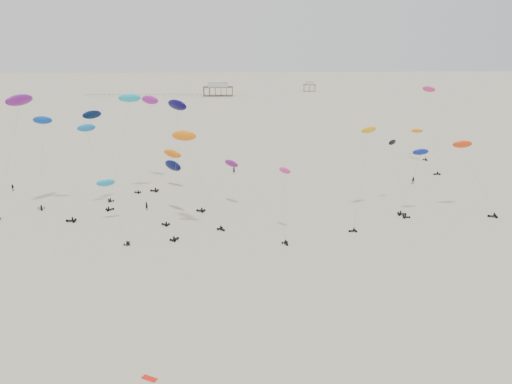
{
  "coord_description": "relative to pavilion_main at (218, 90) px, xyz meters",
  "views": [
    {
      "loc": [
        -6.09,
        -7.36,
        35.52
      ],
      "look_at": [
        0.0,
        88.0,
        7.0
      ],
      "focal_mm": 35.0,
      "sensor_mm": 36.0,
      "label": 1
    }
  ],
  "objects": [
    {
      "name": "pavilion_main",
      "position": [
        0.0,
        0.0,
        0.0
      ],
      "size": [
        21.0,
        13.0,
        9.8
      ],
      "color": "brown",
      "rests_on": "ground"
    },
    {
      "name": "rig_11",
      "position": [
        42.01,
        -252.64,
        4.27
      ],
      "size": [
        2.76,
        14.08,
        17.68
      ],
      "rotation": [
        0.0,
        0.0,
        4.58
      ],
      "color": "black",
      "rests_on": "ground"
    },
    {
      "name": "spectator_0",
      "position": [
        -13.7,
        -250.69,
        -4.22
      ],
      "size": [
        0.91,
        0.78,
        2.12
      ],
      "primitive_type": "imported",
      "rotation": [
        0.0,
        0.0,
        2.77
      ],
      "color": "black",
      "rests_on": "ground"
    },
    {
      "name": "rig_10",
      "position": [
        3.6,
        -249.29,
        3.13
      ],
      "size": [
        10.15,
        8.24,
        11.82
      ],
      "rotation": [
        0.0,
        0.0,
        1.21
      ],
      "color": "black",
      "rests_on": "ground"
    },
    {
      "name": "ground_plane",
      "position": [
        10.0,
        -150.0,
        -4.22
      ],
      "size": [
        900.0,
        900.0,
        0.0
      ],
      "primitive_type": "plane",
      "color": "beige"
    },
    {
      "name": "rig_1",
      "position": [
        -19.17,
        -260.35,
        2.25
      ],
      "size": [
        9.01,
        15.8,
        16.52
      ],
      "rotation": [
        0.0,
        0.0,
        6.11
      ],
      "color": "black",
      "rests_on": "ground"
    },
    {
      "name": "spectator_3",
      "position": [
        6.39,
        -219.67,
        -4.22
      ],
      "size": [
        0.95,
        0.76,
        2.29
      ],
      "primitive_type": "imported",
      "rotation": [
        0.0,
        0.0,
        2.9
      ],
      "color": "black",
      "rests_on": "ground"
    },
    {
      "name": "rig_6",
      "position": [
        -2.67,
        -263.61,
        11.67
      ],
      "size": [
        10.23,
        3.59,
        19.96
      ],
      "rotation": [
        0.0,
        0.0,
        3.82
      ],
      "color": "black",
      "rests_on": "ground"
    },
    {
      "name": "rig_4",
      "position": [
        -36.44,
        -245.68,
        10.35
      ],
      "size": [
        4.43,
        6.9,
        20.34
      ],
      "rotation": [
        0.0,
        0.0,
        3.49
      ],
      "color": "black",
      "rests_on": "ground"
    },
    {
      "name": "rig_15",
      "position": [
        -40.38,
        -246.67,
        17.84
      ],
      "size": [
        8.13,
        14.07,
        25.9
      ],
      "rotation": [
        0.0,
        0.0,
        0.39
      ],
      "color": "black",
      "rests_on": "ground"
    },
    {
      "name": "rig_13",
      "position": [
        -9.91,
        -233.45,
        3.47
      ],
      "size": [
        8.67,
        7.59,
        10.57
      ],
      "rotation": [
        0.0,
        0.0,
        1.36
      ],
      "color": "black",
      "rests_on": "ground"
    },
    {
      "name": "rig_0",
      "position": [
        66.8,
        -201.75,
        1.91
      ],
      "size": [
        4.04,
        9.6,
        10.13
      ],
      "rotation": [
        0.0,
        0.0,
        3.28
      ],
      "color": "black",
      "rests_on": "ground"
    },
    {
      "name": "rig_7",
      "position": [
        44.11,
        -256.84,
        4.95
      ],
      "size": [
        6.53,
        3.43,
        14.41
      ],
      "rotation": [
        0.0,
        0.0,
        4.61
      ],
      "color": "black",
      "rests_on": "ground"
    },
    {
      "name": "rig_9",
      "position": [
        -25.87,
        -248.49,
        11.34
      ],
      "size": [
        6.3,
        15.35,
        22.82
      ],
      "rotation": [
        0.0,
        0.0,
        1.54
      ],
      "color": "black",
      "rests_on": "ground"
    },
    {
      "name": "rig_3",
      "position": [
        15.12,
        -268.18,
        3.58
      ],
      "size": [
        2.72,
        9.68,
        13.45
      ],
      "rotation": [
        0.0,
        0.0,
        3.44
      ],
      "color": "black",
      "rests_on": "ground"
    },
    {
      "name": "rig_17",
      "position": [
        -7.32,
        -253.87,
        5.31
      ],
      "size": [
        4.99,
        11.79,
        12.87
      ],
      "rotation": [
        0.0,
        0.0,
        1.09
      ],
      "color": "black",
      "rests_on": "ground"
    },
    {
      "name": "spectator_2",
      "position": [
        -49.45,
        -233.56,
        -4.22
      ],
      "size": [
        1.3,
        0.93,
        1.99
      ],
      "primitive_type": "imported",
      "rotation": [
        0.0,
        0.0,
        6.0
      ],
      "color": "black",
      "rests_on": "ground"
    },
    {
      "name": "rig_12",
      "position": [
        64.44,
        -213.83,
        13.3
      ],
      "size": [
        4.26,
        17.48,
        25.47
      ],
      "rotation": [
        0.0,
        0.0,
        1.72
      ],
      "color": "black",
      "rests_on": "ground"
    },
    {
      "name": "pier_fence",
      "position": [
        -52.0,
        -0.0,
        -3.45
      ],
      "size": [
        80.2,
        0.2,
        1.5
      ],
      "color": "black",
      "rests_on": "ground"
    },
    {
      "name": "pavilion_small",
      "position": [
        70.0,
        30.0,
        -0.74
      ],
      "size": [
        9.0,
        7.0,
        8.0
      ],
      "color": "brown",
      "rests_on": "ground"
    },
    {
      "name": "spectator_1",
      "position": [
        53.34,
        -233.72,
        -4.22
      ],
      "size": [
        1.16,
        0.85,
        2.12
      ],
      "primitive_type": "imported",
      "rotation": [
        0.0,
        0.0,
        6.02
      ],
      "color": "black",
      "rests_on": "ground"
    },
    {
      "name": "rig_18",
      "position": [
        56.59,
        -255.56,
        7.09
      ],
      "size": [
        8.75,
        8.57,
        16.24
      ],
      "rotation": [
        0.0,
        0.0,
        1.36
      ],
      "color": "black",
      "rests_on": "ground"
    },
    {
      "name": "rig_8",
      "position": [
        -19.1,
        -236.7,
        15.99
      ],
      "size": [
        8.4,
        11.17,
        24.8
      ],
      "rotation": [
        0.0,
        0.0,
        0.65
      ],
      "color": "black",
      "rests_on": "ground"
    },
    {
      "name": "rig_19",
      "position": [
        -15.48,
        -226.0,
        15.54
      ],
      "size": [
        6.49,
        16.21,
        24.22
      ],
      "rotation": [
        0.0,
        0.0,
        1.22
      ],
      "color": "black",
      "rests_on": "ground"
    },
    {
      "name": "rig_16",
      "position": [
        -4.97,
        -263.48,
        17.09
      ],
      "size": [
        5.31,
        10.86,
        25.8
      ],
      "rotation": [
        0.0,
        0.0,
        5.6
      ],
      "color": "black",
      "rests_on": "ground"
    },
    {
      "name": "rig_2",
      "position": [
        33.65,
        -255.62,
        10.26
      ],
      "size": [
        9.16,
        16.64,
        22.49
      ],
      "rotation": [
        0.0,
        0.0,
        1.75
      ],
      "color": "black",
      "rests_on": "ground"
    },
    {
      "name": "rig_5",
      "position": [
        -24.95,
        -248.47,
        9.29
      ],
      "size": [
        7.39,
        5.74,
        18.94
      ],
      "rotation": [
        0.0,
        0.0,
        5.24
      ],
      "color": "black",
      "rests_on": "ground"
    },
    {
      "name": "grounded_kite_b",
      "position": [
        -4.86,
        -309.88,
        -4.22
      ],
      "size": [
        1.91,
        1.49,
        0.07
      ],
      "primitive_type": "cube",
      "rotation": [
        0.0,
        0.0,
        -0.51
      ],
      "color": "red",
      "rests_on": "ground"
    }
  ]
}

